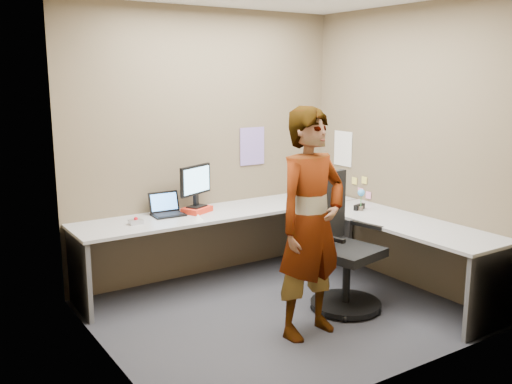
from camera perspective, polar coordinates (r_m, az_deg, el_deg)
ground at (r=5.10m, az=2.34°, el=-12.02°), size 3.00×3.00×0.00m
wall_back at (r=5.82m, az=-5.02°, el=4.73°), size 3.00×0.00×3.00m
wall_right at (r=5.72m, az=14.82°, el=4.27°), size 0.00×2.70×2.70m
wall_left at (r=4.05m, az=-15.07°, el=1.35°), size 0.00×2.70×2.70m
desk at (r=5.44m, az=3.78°, el=-3.92°), size 2.98×2.58×0.73m
paper_ream at (r=5.59m, az=-5.93°, el=-1.77°), size 0.33×0.29×0.05m
monitor at (r=5.54m, az=-6.05°, el=0.96°), size 0.40×0.22×0.41m
laptop at (r=5.52m, az=-8.95°, el=-1.71°), size 0.31×0.26×0.21m
trackball_mouse at (r=5.23m, az=-11.95°, el=-2.90°), size 0.12×0.08×0.07m
origami at (r=5.27m, az=-5.81°, el=-2.54°), size 0.10×0.10×0.06m
stapler at (r=5.76m, az=10.29°, el=-1.47°), size 0.16×0.08×0.05m
flower at (r=5.70m, az=10.47°, el=-0.43°), size 0.07×0.07×0.22m
calendar_purple at (r=6.09m, az=-0.38°, el=4.60°), size 0.30×0.01×0.40m
calendar_white at (r=6.36m, az=8.70°, el=4.31°), size 0.01×0.28×0.38m
sticky_note_a at (r=6.15m, az=10.78°, el=1.17°), size 0.01×0.07×0.07m
sticky_note_b at (r=6.21m, az=10.41°, el=0.06°), size 0.01×0.07×0.07m
sticky_note_c at (r=6.13m, az=11.18°, el=-0.31°), size 0.01×0.07×0.07m
sticky_note_d at (r=6.26m, az=9.82°, el=1.11°), size 0.01×0.07×0.07m
office_chair at (r=5.12m, az=8.45°, el=-6.25°), size 0.66×0.63×1.18m
person at (r=4.46m, az=5.51°, el=-3.18°), size 0.71×0.51×1.82m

